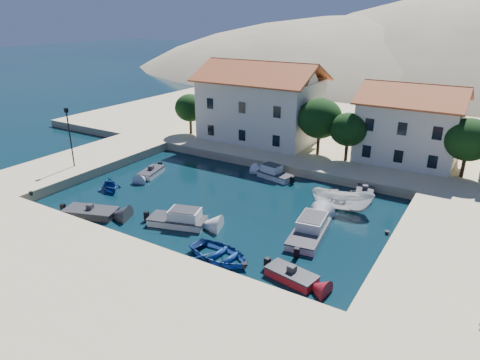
% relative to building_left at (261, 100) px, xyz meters
% --- Properties ---
extents(ground, '(400.00, 400.00, 0.00)m').
position_rel_building_left_xyz_m(ground, '(6.00, -28.00, -5.94)').
color(ground, black).
rests_on(ground, ground).
extents(quay_south, '(52.00, 12.00, 1.00)m').
position_rel_building_left_xyz_m(quay_south, '(6.00, -34.00, -5.44)').
color(quay_south, beige).
rests_on(quay_south, ground).
extents(quay_east, '(11.00, 20.00, 1.00)m').
position_rel_building_left_xyz_m(quay_east, '(26.50, -18.00, -5.44)').
color(quay_east, beige).
rests_on(quay_east, ground).
extents(quay_west, '(8.00, 20.00, 1.00)m').
position_rel_building_left_xyz_m(quay_west, '(-13.00, -18.00, -5.44)').
color(quay_west, beige).
rests_on(quay_west, ground).
extents(quay_north, '(80.00, 36.00, 1.00)m').
position_rel_building_left_xyz_m(quay_north, '(8.00, 10.00, -5.44)').
color(quay_north, beige).
rests_on(quay_north, ground).
extents(building_left, '(14.70, 9.45, 9.70)m').
position_rel_building_left_xyz_m(building_left, '(0.00, 0.00, 0.00)').
color(building_left, beige).
rests_on(building_left, quay_north).
extents(building_mid, '(10.50, 8.40, 8.30)m').
position_rel_building_left_xyz_m(building_mid, '(18.00, 1.00, -0.71)').
color(building_mid, beige).
rests_on(building_mid, quay_north).
extents(trees, '(37.30, 5.30, 6.45)m').
position_rel_building_left_xyz_m(trees, '(10.51, -2.54, -1.10)').
color(trees, '#382314').
rests_on(trees, quay_north).
extents(lamppost, '(0.35, 0.25, 6.22)m').
position_rel_building_left_xyz_m(lamppost, '(-11.50, -20.00, -1.18)').
color(lamppost, black).
rests_on(lamppost, quay_west).
extents(bollards, '(29.36, 9.56, 0.30)m').
position_rel_building_left_xyz_m(bollards, '(8.80, -24.13, -4.79)').
color(bollards, black).
rests_on(bollards, ground).
extents(motorboat_grey_sw, '(4.90, 3.36, 1.25)m').
position_rel_building_left_xyz_m(motorboat_grey_sw, '(-2.17, -25.87, -5.64)').
color(motorboat_grey_sw, '#2E2E32').
rests_on(motorboat_grey_sw, ground).
extents(cabin_cruiser_south, '(5.12, 3.32, 1.60)m').
position_rel_building_left_xyz_m(cabin_cruiser_south, '(5.25, -23.27, -5.46)').
color(cabin_cruiser_south, silver).
rests_on(cabin_cruiser_south, ground).
extents(rowboat_south, '(5.37, 4.14, 1.03)m').
position_rel_building_left_xyz_m(rowboat_south, '(11.19, -25.80, -5.94)').
color(rowboat_south, navy).
rests_on(rowboat_south, ground).
extents(motorboat_red_se, '(3.62, 2.08, 1.25)m').
position_rel_building_left_xyz_m(motorboat_red_se, '(16.54, -25.47, -5.64)').
color(motorboat_red_se, maroon).
rests_on(motorboat_red_se, ground).
extents(cabin_cruiser_east, '(3.01, 5.87, 1.60)m').
position_rel_building_left_xyz_m(cabin_cruiser_east, '(15.27, -19.60, -5.46)').
color(cabin_cruiser_east, silver).
rests_on(cabin_cruiser_east, ground).
extents(boat_east, '(5.69, 3.01, 2.09)m').
position_rel_building_left_xyz_m(boat_east, '(15.80, -13.60, -5.94)').
color(boat_east, silver).
rests_on(boat_east, ground).
extents(motorboat_white_ne, '(2.28, 3.62, 1.25)m').
position_rel_building_left_xyz_m(motorboat_white_ne, '(16.57, -9.30, -5.64)').
color(motorboat_white_ne, silver).
rests_on(motorboat_white_ne, ground).
extents(rowboat_west, '(3.55, 3.31, 1.51)m').
position_rel_building_left_xyz_m(rowboat_west, '(-5.06, -21.06, -5.94)').
color(rowboat_west, navy).
rests_on(rowboat_west, ground).
extents(motorboat_white_west, '(2.36, 3.76, 1.25)m').
position_rel_building_left_xyz_m(motorboat_white_west, '(-4.50, -15.79, -5.64)').
color(motorboat_white_west, silver).
rests_on(motorboat_white_west, ground).
extents(cabin_cruiser_north, '(4.01, 2.30, 1.60)m').
position_rel_building_left_xyz_m(cabin_cruiser_north, '(7.28, -9.78, -5.46)').
color(cabin_cruiser_north, silver).
rests_on(cabin_cruiser_north, ground).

